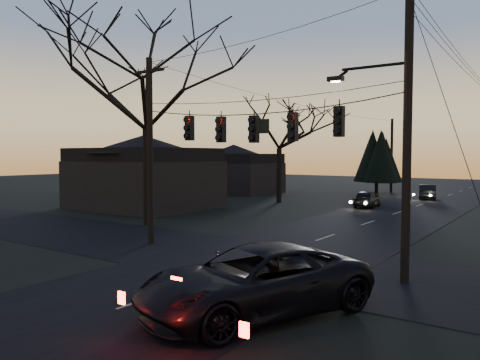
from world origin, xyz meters
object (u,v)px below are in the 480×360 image
Objects in this scene: utility_pole_left at (151,243)px; sedan_oncoming_b at (428,192)px; suv_near at (255,281)px; sedan_oncoming_a at (367,199)px; utility_pole_right at (404,282)px; bare_tree_left at (146,91)px; utility_pole_far_l at (391,192)px.

utility_pole_left reaches higher than sedan_oncoming_b.
utility_pole_left reaches higher than suv_near.
utility_pole_left is 2.23× the size of sedan_oncoming_a.
bare_tree_left is at bearing 166.17° from utility_pole_right.
suv_near is (9.20, -41.29, 0.87)m from utility_pole_far_l.
bare_tree_left is 28.71m from sedan_oncoming_b.
suv_near is 1.64× the size of sedan_oncoming_a.
bare_tree_left is at bearing 57.21° from sedan_oncoming_b.
utility_pole_right is 22.00m from sedan_oncoming_a.
sedan_oncoming_b is at bearing 80.18° from utility_pole_left.
bare_tree_left reaches higher than utility_pole_left.
suv_near is 26.31m from sedan_oncoming_a.
bare_tree_left is 2.91× the size of sedan_oncoming_a.
bare_tree_left is at bearing 137.81° from utility_pole_left.
utility_pole_far_l reaches higher than sedan_oncoming_a.
utility_pole_far_l reaches higher than suv_near.
sedan_oncoming_a is 10.02m from sedan_oncoming_b.
utility_pole_right is 2.62× the size of sedan_oncoming_a.
utility_pole_far_l is at bearing 90.00° from utility_pole_left.
sedan_oncoming_b is at bearing 101.85° from utility_pole_right.
utility_pole_right is 0.90× the size of bare_tree_left.
suv_near reaches higher than sedan_oncoming_b.
utility_pole_far_l is at bearing 107.72° from utility_pole_right.
bare_tree_left reaches higher than utility_pole_right.
sedan_oncoming_a is at bearing 112.86° from utility_pole_right.
sedan_oncoming_a is (2.96, -15.73, 0.65)m from utility_pole_far_l.
sedan_oncoming_a is at bearing 126.70° from suv_near.
utility_pole_right reaches higher than sedan_oncoming_a.
suv_near is at bearing -34.22° from bare_tree_left.
sedan_oncoming_b is at bearing -48.93° from utility_pole_far_l.
utility_pole_left reaches higher than sedan_oncoming_a.
suv_near is 35.55m from sedan_oncoming_b.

